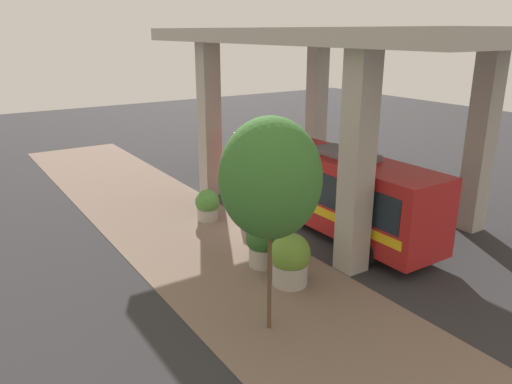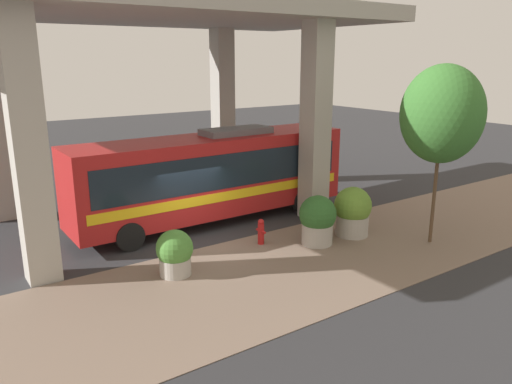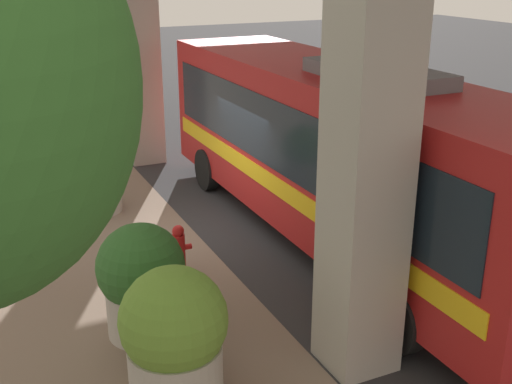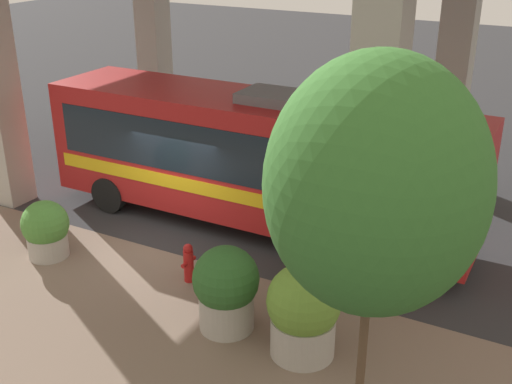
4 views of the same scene
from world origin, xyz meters
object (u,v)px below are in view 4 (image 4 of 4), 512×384
object	(u,v)px
fire_hydrant	(189,263)
planter_front	(226,288)
bus	(256,154)
planter_back	(46,230)
planter_middle	(304,312)
street_tree_near	(376,186)

from	to	relation	value
fire_hydrant	planter_front	world-z (taller)	planter_front
bus	planter_back	bearing A→B (deg)	137.26
planter_back	planter_middle	bearing A→B (deg)	-94.40
planter_back	planter_front	bearing A→B (deg)	-95.31
fire_hydrant	planter_front	bearing A→B (deg)	-124.22
bus	fire_hydrant	xyz separation A→B (m)	(-3.21, -0.04, -1.50)
bus	planter_back	distance (m)	5.36
planter_back	bus	bearing A→B (deg)	-42.74
bus	planter_middle	size ratio (longest dim) A/B	6.12
planter_middle	bus	bearing A→B (deg)	37.28
bus	fire_hydrant	distance (m)	3.54
street_tree_near	fire_hydrant	bearing A→B (deg)	57.26
fire_hydrant	planter_middle	xyz separation A→B (m)	(-1.15, -3.27, 0.44)
planter_front	planter_back	world-z (taller)	planter_front
planter_middle	planter_back	size ratio (longest dim) A/B	1.28
bus	street_tree_near	bearing A→B (deg)	-141.74
planter_front	planter_middle	size ratio (longest dim) A/B	0.96
bus	planter_front	xyz separation A→B (m)	(-4.31, -1.66, -1.07)
street_tree_near	bus	bearing A→B (deg)	38.26
fire_hydrant	planter_front	distance (m)	2.00
bus	planter_back	xyz separation A→B (m)	(-3.82, 3.53, -1.26)
planter_front	planter_middle	xyz separation A→B (m)	(-0.04, -1.65, 0.02)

